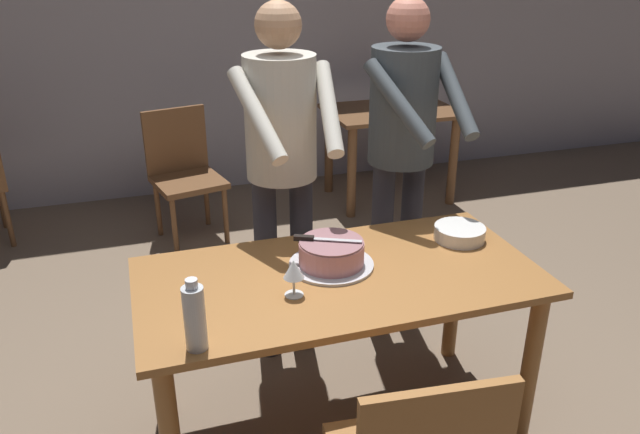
{
  "coord_description": "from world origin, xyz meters",
  "views": [
    {
      "loc": [
        -0.71,
        -1.99,
        1.93
      ],
      "look_at": [
        -0.01,
        0.22,
        0.9
      ],
      "focal_mm": 34.74,
      "sensor_mm": 36.0,
      "label": 1
    }
  ],
  "objects_px": {
    "cake_knife": "(313,239)",
    "person_standing_beside": "(403,137)",
    "background_table": "(391,129)",
    "background_chair_1": "(184,170)",
    "wine_glass_near": "(294,270)",
    "water_bottle": "(195,317)",
    "plate_stack": "(460,233)",
    "cake_on_platter": "(331,254)",
    "main_dining_table": "(339,300)",
    "person_cutting_cake": "(282,151)"
  },
  "relations": [
    {
      "from": "wine_glass_near",
      "to": "water_bottle",
      "type": "distance_m",
      "value": 0.44
    },
    {
      "from": "cake_on_platter",
      "to": "person_cutting_cake",
      "type": "xyz_separation_m",
      "value": [
        -0.06,
        0.53,
        0.27
      ]
    },
    {
      "from": "person_standing_beside",
      "to": "background_chair_1",
      "type": "height_order",
      "value": "person_standing_beside"
    },
    {
      "from": "plate_stack",
      "to": "background_chair_1",
      "type": "height_order",
      "value": "background_chair_1"
    },
    {
      "from": "background_table",
      "to": "background_chair_1",
      "type": "relative_size",
      "value": 1.11
    },
    {
      "from": "wine_glass_near",
      "to": "background_table",
      "type": "height_order",
      "value": "wine_glass_near"
    },
    {
      "from": "water_bottle",
      "to": "cake_on_platter",
      "type": "bearing_deg",
      "value": 33.93
    },
    {
      "from": "water_bottle",
      "to": "plate_stack",
      "type": "bearing_deg",
      "value": 20.85
    },
    {
      "from": "main_dining_table",
      "to": "person_standing_beside",
      "type": "xyz_separation_m",
      "value": [
        0.54,
        0.63,
        0.44
      ]
    },
    {
      "from": "person_standing_beside",
      "to": "background_table",
      "type": "distance_m",
      "value": 1.96
    },
    {
      "from": "water_bottle",
      "to": "wine_glass_near",
      "type": "bearing_deg",
      "value": 29.91
    },
    {
      "from": "main_dining_table",
      "to": "wine_glass_near",
      "type": "xyz_separation_m",
      "value": [
        -0.21,
        -0.1,
        0.22
      ]
    },
    {
      "from": "person_standing_beside",
      "to": "background_table",
      "type": "height_order",
      "value": "person_standing_beside"
    },
    {
      "from": "background_table",
      "to": "background_chair_1",
      "type": "bearing_deg",
      "value": -171.82
    },
    {
      "from": "plate_stack",
      "to": "water_bottle",
      "type": "height_order",
      "value": "water_bottle"
    },
    {
      "from": "background_table",
      "to": "wine_glass_near",
      "type": "bearing_deg",
      "value": -120.67
    },
    {
      "from": "cake_on_platter",
      "to": "cake_knife",
      "type": "xyz_separation_m",
      "value": [
        -0.06,
        0.03,
        0.06
      ]
    },
    {
      "from": "cake_on_platter",
      "to": "plate_stack",
      "type": "height_order",
      "value": "cake_on_platter"
    },
    {
      "from": "plate_stack",
      "to": "main_dining_table",
      "type": "bearing_deg",
      "value": -167.17
    },
    {
      "from": "water_bottle",
      "to": "background_chair_1",
      "type": "bearing_deg",
      "value": 85.39
    },
    {
      "from": "cake_on_platter",
      "to": "wine_glass_near",
      "type": "height_order",
      "value": "wine_glass_near"
    },
    {
      "from": "water_bottle",
      "to": "background_table",
      "type": "height_order",
      "value": "water_bottle"
    },
    {
      "from": "wine_glass_near",
      "to": "background_table",
      "type": "bearing_deg",
      "value": 59.33
    },
    {
      "from": "cake_knife",
      "to": "wine_glass_near",
      "type": "relative_size",
      "value": 1.76
    },
    {
      "from": "cake_knife",
      "to": "background_table",
      "type": "relative_size",
      "value": 0.25
    },
    {
      "from": "cake_knife",
      "to": "plate_stack",
      "type": "xyz_separation_m",
      "value": [
        0.67,
        0.03,
        -0.09
      ]
    },
    {
      "from": "person_standing_beside",
      "to": "background_chair_1",
      "type": "relative_size",
      "value": 1.91
    },
    {
      "from": "main_dining_table",
      "to": "water_bottle",
      "type": "relative_size",
      "value": 6.27
    },
    {
      "from": "cake_on_platter",
      "to": "person_standing_beside",
      "type": "height_order",
      "value": "person_standing_beside"
    },
    {
      "from": "main_dining_table",
      "to": "water_bottle",
      "type": "distance_m",
      "value": 0.71
    },
    {
      "from": "main_dining_table",
      "to": "background_chair_1",
      "type": "relative_size",
      "value": 1.74
    },
    {
      "from": "cake_knife",
      "to": "background_table",
      "type": "bearing_deg",
      "value": 59.63
    },
    {
      "from": "cake_on_platter",
      "to": "background_table",
      "type": "bearing_deg",
      "value": 61.19
    },
    {
      "from": "person_standing_beside",
      "to": "background_chair_1",
      "type": "bearing_deg",
      "value": 121.55
    },
    {
      "from": "cake_knife",
      "to": "background_chair_1",
      "type": "distance_m",
      "value": 2.09
    },
    {
      "from": "main_dining_table",
      "to": "water_bottle",
      "type": "bearing_deg",
      "value": -151.8
    },
    {
      "from": "main_dining_table",
      "to": "cake_on_platter",
      "type": "bearing_deg",
      "value": 97.44
    },
    {
      "from": "cake_on_platter",
      "to": "background_chair_1",
      "type": "height_order",
      "value": "background_chair_1"
    },
    {
      "from": "main_dining_table",
      "to": "cake_knife",
      "type": "relative_size",
      "value": 6.18
    },
    {
      "from": "background_chair_1",
      "to": "person_standing_beside",
      "type": "bearing_deg",
      "value": -58.45
    },
    {
      "from": "main_dining_table",
      "to": "person_cutting_cake",
      "type": "xyz_separation_m",
      "value": [
        -0.07,
        0.6,
        0.44
      ]
    },
    {
      "from": "cake_knife",
      "to": "water_bottle",
      "type": "height_order",
      "value": "water_bottle"
    },
    {
      "from": "cake_on_platter",
      "to": "wine_glass_near",
      "type": "distance_m",
      "value": 0.27
    },
    {
      "from": "cake_knife",
      "to": "water_bottle",
      "type": "distance_m",
      "value": 0.67
    },
    {
      "from": "cake_knife",
      "to": "person_cutting_cake",
      "type": "height_order",
      "value": "person_cutting_cake"
    },
    {
      "from": "plate_stack",
      "to": "background_table",
      "type": "relative_size",
      "value": 0.22
    },
    {
      "from": "cake_knife",
      "to": "person_standing_beside",
      "type": "distance_m",
      "value": 0.83
    },
    {
      "from": "cake_on_platter",
      "to": "cake_knife",
      "type": "distance_m",
      "value": 0.1
    },
    {
      "from": "cake_knife",
      "to": "cake_on_platter",
      "type": "bearing_deg",
      "value": -25.2
    },
    {
      "from": "plate_stack",
      "to": "person_standing_beside",
      "type": "distance_m",
      "value": 0.58
    }
  ]
}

